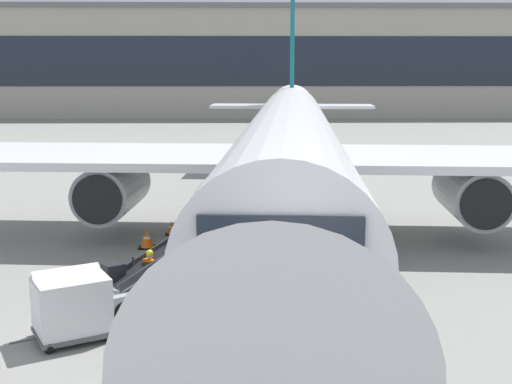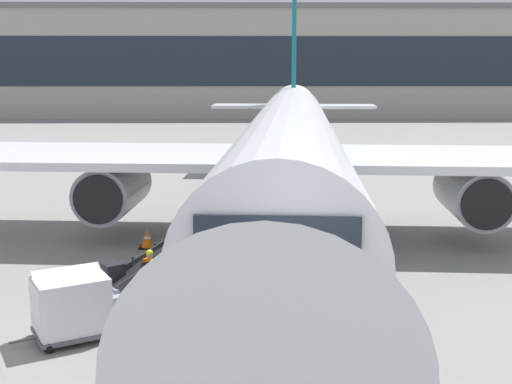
{
  "view_description": "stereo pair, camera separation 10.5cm",
  "coord_description": "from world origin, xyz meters",
  "px_view_note": "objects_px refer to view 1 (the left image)",
  "views": [
    {
      "loc": [
        3.06,
        -11.02,
        7.46
      ],
      "look_at": [
        3.55,
        10.58,
        3.31
      ],
      "focal_mm": 46.25,
      "sensor_mm": 36.0,
      "label": 1
    },
    {
      "loc": [
        3.16,
        -11.03,
        7.46
      ],
      "look_at": [
        3.55,
        10.58,
        3.31
      ],
      "focal_mm": 46.25,
      "sensor_mm": 36.0,
      "label": 2
    }
  ],
  "objects_px": {
    "safety_cone_engine_keepout": "(167,246)",
    "baggage_cart_lead": "(71,304)",
    "safety_cone_nose_mark": "(172,228)",
    "ground_crew_by_loader": "(176,275)",
    "belt_loader": "(153,276)",
    "ground_crew_by_carts": "(150,272)",
    "parked_airplane": "(290,147)",
    "safety_cone_wingtip": "(147,239)"
  },
  "relations": [
    {
      "from": "baggage_cart_lead",
      "to": "ground_crew_by_carts",
      "type": "height_order",
      "value": "baggage_cart_lead"
    },
    {
      "from": "parked_airplane",
      "to": "belt_loader",
      "type": "distance_m",
      "value": 10.22
    },
    {
      "from": "ground_crew_by_loader",
      "to": "ground_crew_by_carts",
      "type": "relative_size",
      "value": 1.0
    },
    {
      "from": "belt_loader",
      "to": "safety_cone_engine_keepout",
      "type": "xyz_separation_m",
      "value": [
        -0.21,
        5.62,
        -0.56
      ]
    },
    {
      "from": "baggage_cart_lead",
      "to": "safety_cone_nose_mark",
      "type": "relative_size",
      "value": 4.55
    },
    {
      "from": "ground_crew_by_carts",
      "to": "safety_cone_wingtip",
      "type": "relative_size",
      "value": 2.28
    },
    {
      "from": "ground_crew_by_loader",
      "to": "parked_airplane",
      "type": "bearing_deg",
      "value": 64.47
    },
    {
      "from": "baggage_cart_lead",
      "to": "ground_crew_by_carts",
      "type": "distance_m",
      "value": 3.31
    },
    {
      "from": "ground_crew_by_loader",
      "to": "safety_cone_engine_keepout",
      "type": "height_order",
      "value": "ground_crew_by_loader"
    },
    {
      "from": "ground_crew_by_carts",
      "to": "safety_cone_engine_keepout",
      "type": "xyz_separation_m",
      "value": [
        -0.12,
        5.64,
        -0.7
      ]
    },
    {
      "from": "baggage_cart_lead",
      "to": "ground_crew_by_loader",
      "type": "height_order",
      "value": "baggage_cart_lead"
    },
    {
      "from": "belt_loader",
      "to": "safety_cone_wingtip",
      "type": "height_order",
      "value": "belt_loader"
    },
    {
      "from": "baggage_cart_lead",
      "to": "safety_cone_engine_keepout",
      "type": "distance_m",
      "value": 8.61
    },
    {
      "from": "belt_loader",
      "to": "baggage_cart_lead",
      "type": "height_order",
      "value": "belt_loader"
    },
    {
      "from": "parked_airplane",
      "to": "ground_crew_by_carts",
      "type": "xyz_separation_m",
      "value": [
        -5.02,
        -8.41,
        -2.97
      ]
    },
    {
      "from": "ground_crew_by_carts",
      "to": "safety_cone_nose_mark",
      "type": "distance_m",
      "value": 8.7
    },
    {
      "from": "parked_airplane",
      "to": "ground_crew_by_loader",
      "type": "bearing_deg",
      "value": -115.53
    },
    {
      "from": "safety_cone_wingtip",
      "to": "safety_cone_nose_mark",
      "type": "relative_size",
      "value": 1.26
    },
    {
      "from": "baggage_cart_lead",
      "to": "ground_crew_by_carts",
      "type": "bearing_deg",
      "value": 56.91
    },
    {
      "from": "belt_loader",
      "to": "safety_cone_nose_mark",
      "type": "bearing_deg",
      "value": 92.1
    },
    {
      "from": "ground_crew_by_carts",
      "to": "ground_crew_by_loader",
      "type": "bearing_deg",
      "value": -21.14
    },
    {
      "from": "parked_airplane",
      "to": "belt_loader",
      "type": "bearing_deg",
      "value": -120.47
    },
    {
      "from": "safety_cone_engine_keepout",
      "to": "safety_cone_nose_mark",
      "type": "relative_size",
      "value": 0.99
    },
    {
      "from": "safety_cone_engine_keepout",
      "to": "safety_cone_nose_mark",
      "type": "distance_m",
      "value": 3.03
    },
    {
      "from": "ground_crew_by_carts",
      "to": "safety_cone_wingtip",
      "type": "xyz_separation_m",
      "value": [
        -1.03,
        6.45,
        -0.62
      ]
    },
    {
      "from": "belt_loader",
      "to": "safety_cone_wingtip",
      "type": "bearing_deg",
      "value": 99.84
    },
    {
      "from": "safety_cone_engine_keepout",
      "to": "baggage_cart_lead",
      "type": "bearing_deg",
      "value": -101.31
    },
    {
      "from": "belt_loader",
      "to": "baggage_cart_lead",
      "type": "distance_m",
      "value": 3.38
    },
    {
      "from": "ground_crew_by_loader",
      "to": "ground_crew_by_carts",
      "type": "xyz_separation_m",
      "value": [
        -0.85,
        0.33,
        0.0
      ]
    },
    {
      "from": "ground_crew_by_carts",
      "to": "baggage_cart_lead",
      "type": "bearing_deg",
      "value": -123.09
    },
    {
      "from": "ground_crew_by_carts",
      "to": "safety_cone_wingtip",
      "type": "distance_m",
      "value": 6.56
    },
    {
      "from": "parked_airplane",
      "to": "ground_crew_by_carts",
      "type": "distance_m",
      "value": 10.24
    },
    {
      "from": "parked_airplane",
      "to": "safety_cone_nose_mark",
      "type": "xyz_separation_m",
      "value": [
        -5.25,
        0.26,
        -3.68
      ]
    },
    {
      "from": "ground_crew_by_loader",
      "to": "safety_cone_engine_keepout",
      "type": "xyz_separation_m",
      "value": [
        -0.97,
        5.97,
        -0.7
      ]
    },
    {
      "from": "ground_crew_by_loader",
      "to": "safety_cone_nose_mark",
      "type": "height_order",
      "value": "ground_crew_by_loader"
    },
    {
      "from": "parked_airplane",
      "to": "safety_cone_nose_mark",
      "type": "distance_m",
      "value": 6.42
    },
    {
      "from": "safety_cone_nose_mark",
      "to": "baggage_cart_lead",
      "type": "bearing_deg",
      "value": -97.83
    },
    {
      "from": "safety_cone_wingtip",
      "to": "safety_cone_nose_mark",
      "type": "distance_m",
      "value": 2.36
    },
    {
      "from": "safety_cone_wingtip",
      "to": "parked_airplane",
      "type": "bearing_deg",
      "value": 17.97
    },
    {
      "from": "safety_cone_nose_mark",
      "to": "safety_cone_engine_keepout",
      "type": "bearing_deg",
      "value": -87.94
    },
    {
      "from": "ground_crew_by_carts",
      "to": "parked_airplane",
      "type": "bearing_deg",
      "value": 59.17
    },
    {
      "from": "belt_loader",
      "to": "safety_cone_wingtip",
      "type": "xyz_separation_m",
      "value": [
        -1.11,
        6.43,
        -0.48
      ]
    }
  ]
}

